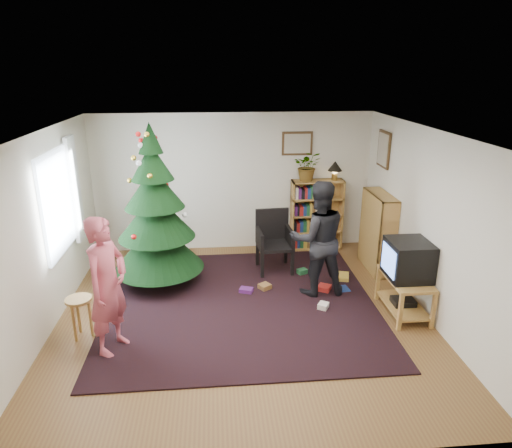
{
  "coord_description": "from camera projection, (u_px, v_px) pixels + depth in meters",
  "views": [
    {
      "loc": [
        -0.33,
        -5.56,
        3.27
      ],
      "look_at": [
        0.24,
        0.63,
        1.1
      ],
      "focal_mm": 32.0,
      "sensor_mm": 36.0,
      "label": 1
    }
  ],
  "objects": [
    {
      "name": "wall_front",
      "position": [
        262.0,
        338.0,
        3.57
      ],
      "size": [
        5.0,
        0.02,
        2.5
      ],
      "primitive_type": "cube",
      "color": "silver",
      "rests_on": "floor"
    },
    {
      "name": "wall_back",
      "position": [
        233.0,
        183.0,
        8.27
      ],
      "size": [
        5.0,
        0.02,
        2.5
      ],
      "primitive_type": "cube",
      "color": "silver",
      "rests_on": "floor"
    },
    {
      "name": "stool",
      "position": [
        79.0,
        307.0,
        5.68
      ],
      "size": [
        0.32,
        0.32,
        0.54
      ],
      "color": "#B98642",
      "rests_on": "floor"
    },
    {
      "name": "curtain",
      "position": [
        75.0,
        190.0,
        6.85
      ],
      "size": [
        0.06,
        0.35,
        1.6
      ],
      "primitive_type": "cube",
      "color": "silver",
      "rests_on": "wall_left"
    },
    {
      "name": "window_pane",
      "position": [
        58.0,
        203.0,
        6.19
      ],
      "size": [
        0.04,
        1.2,
        1.4
      ],
      "primitive_type": "cube",
      "color": "silver",
      "rests_on": "wall_left"
    },
    {
      "name": "rug",
      "position": [
        241.0,
        303.0,
        6.61
      ],
      "size": [
        3.8,
        3.6,
        0.02
      ],
      "primitive_type": "cube",
      "color": "black",
      "rests_on": "floor"
    },
    {
      "name": "armchair",
      "position": [
        274.0,
        238.0,
        7.59
      ],
      "size": [
        0.59,
        0.59,
        1.02
      ],
      "rotation": [
        0.0,
        0.0,
        0.07
      ],
      "color": "black",
      "rests_on": "rug"
    },
    {
      "name": "person_by_chair",
      "position": [
        318.0,
        239.0,
        6.65
      ],
      "size": [
        0.88,
        0.7,
        1.74
      ],
      "primitive_type": "imported",
      "rotation": [
        0.0,
        0.0,
        3.19
      ],
      "color": "black",
      "rests_on": "rug"
    },
    {
      "name": "picture_back",
      "position": [
        297.0,
        143.0,
        8.11
      ],
      "size": [
        0.55,
        0.03,
        0.42
      ],
      "color": "#4C3319",
      "rests_on": "wall_back"
    },
    {
      "name": "floor_clutter",
      "position": [
        306.0,
        287.0,
        7.02
      ],
      "size": [
        1.76,
        1.35,
        0.08
      ],
      "color": "#A51E19",
      "rests_on": "rug"
    },
    {
      "name": "potted_plant",
      "position": [
        308.0,
        166.0,
        8.13
      ],
      "size": [
        0.54,
        0.48,
        0.53
      ],
      "primitive_type": "imported",
      "rotation": [
        0.0,
        0.0,
        -0.15
      ],
      "color": "gray",
      "rests_on": "bookshelf_back"
    },
    {
      "name": "christmas_tree",
      "position": [
        156.0,
        220.0,
        6.9
      ],
      "size": [
        1.39,
        1.39,
        2.52
      ],
      "rotation": [
        0.0,
        0.0,
        -0.41
      ],
      "color": "#3F2816",
      "rests_on": "rug"
    },
    {
      "name": "floor",
      "position": [
        243.0,
        314.0,
        6.33
      ],
      "size": [
        5.0,
        5.0,
        0.0
      ],
      "primitive_type": "plane",
      "color": "brown",
      "rests_on": "ground"
    },
    {
      "name": "wall_left",
      "position": [
        43.0,
        236.0,
        5.7
      ],
      "size": [
        0.02,
        5.0,
        2.5
      ],
      "primitive_type": "cube",
      "color": "silver",
      "rests_on": "floor"
    },
    {
      "name": "table_lamp",
      "position": [
        335.0,
        167.0,
        8.18
      ],
      "size": [
        0.26,
        0.26,
        0.35
      ],
      "color": "#A57F33",
      "rests_on": "bookshelf_back"
    },
    {
      "name": "bookshelf_back",
      "position": [
        316.0,
        214.0,
        8.44
      ],
      "size": [
        0.95,
        0.3,
        1.3
      ],
      "color": "#B98642",
      "rests_on": "floor"
    },
    {
      "name": "wall_right",
      "position": [
        427.0,
        224.0,
        6.13
      ],
      "size": [
        0.02,
        5.0,
        2.5
      ],
      "primitive_type": "cube",
      "color": "silver",
      "rests_on": "floor"
    },
    {
      "name": "tv_stand",
      "position": [
        404.0,
        292.0,
        6.26
      ],
      "size": [
        0.5,
        0.91,
        0.55
      ],
      "color": "#B98642",
      "rests_on": "floor"
    },
    {
      "name": "ceiling",
      "position": [
        241.0,
        132.0,
        5.51
      ],
      "size": [
        5.0,
        5.0,
        0.0
      ],
      "primitive_type": "plane",
      "rotation": [
        3.14,
        0.0,
        0.0
      ],
      "color": "white",
      "rests_on": "wall_back"
    },
    {
      "name": "person_standing",
      "position": [
        108.0,
        286.0,
        5.28
      ],
      "size": [
        0.63,
        0.73,
        1.69
      ],
      "primitive_type": "imported",
      "rotation": [
        0.0,
        0.0,
        1.14
      ],
      "color": "#BA4A5A",
      "rests_on": "rug"
    },
    {
      "name": "picture_right",
      "position": [
        384.0,
        149.0,
        7.55
      ],
      "size": [
        0.03,
        0.5,
        0.6
      ],
      "color": "#4C3319",
      "rests_on": "wall_right"
    },
    {
      "name": "crt_tv",
      "position": [
        408.0,
        260.0,
        6.1
      ],
      "size": [
        0.55,
        0.59,
        0.51
      ],
      "color": "black",
      "rests_on": "tv_stand"
    },
    {
      "name": "bookshelf_right",
      "position": [
        378.0,
        231.0,
        7.57
      ],
      "size": [
        0.3,
        0.95,
        1.3
      ],
      "rotation": [
        0.0,
        0.0,
        1.57
      ],
      "color": "#B98642",
      "rests_on": "floor"
    }
  ]
}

